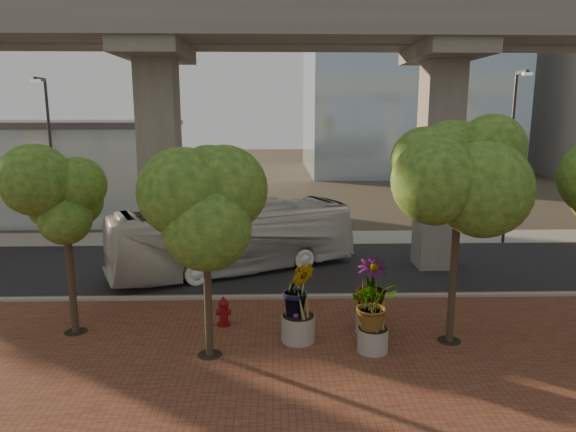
{
  "coord_description": "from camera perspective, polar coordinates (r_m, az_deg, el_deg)",
  "views": [
    {
      "loc": [
        -1.19,
        -20.1,
        6.8
      ],
      "look_at": [
        -0.59,
        0.5,
        2.67
      ],
      "focal_mm": 32.0,
      "sensor_mm": 36.0,
      "label": 1
    }
  ],
  "objects": [
    {
      "name": "ground",
      "position": [
        21.25,
        1.64,
        -7.34
      ],
      "size": [
        160.0,
        160.0,
        0.0
      ],
      "primitive_type": "plane",
      "color": "#373228",
      "rests_on": "ground"
    },
    {
      "name": "brick_plaza",
      "position": [
        13.91,
        3.62,
        -17.81
      ],
      "size": [
        70.0,
        13.0,
        0.06
      ],
      "primitive_type": "cube",
      "color": "brown",
      "rests_on": "ground"
    },
    {
      "name": "asphalt_road",
      "position": [
        23.14,
        1.36,
        -5.71
      ],
      "size": [
        90.0,
        8.0,
        0.04
      ],
      "primitive_type": "cube",
      "color": "black",
      "rests_on": "ground"
    },
    {
      "name": "curb_strip",
      "position": [
        19.34,
        1.99,
        -9.01
      ],
      "size": [
        70.0,
        0.25,
        0.16
      ],
      "primitive_type": "cube",
      "color": "gray",
      "rests_on": "ground"
    },
    {
      "name": "far_sidewalk",
      "position": [
        28.44,
        0.78,
        -2.45
      ],
      "size": [
        90.0,
        3.0,
        0.06
      ],
      "primitive_type": "cube",
      "color": "gray",
      "rests_on": "ground"
    },
    {
      "name": "transit_viaduct",
      "position": [
        22.13,
        1.45,
        12.58
      ],
      "size": [
        72.0,
        5.6,
        12.4
      ],
      "color": "gray",
      "rests_on": "ground"
    },
    {
      "name": "station_pavilion",
      "position": [
        40.86,
        -29.18,
        4.86
      ],
      "size": [
        23.0,
        13.0,
        6.3
      ],
      "color": "silver",
      "rests_on": "ground"
    },
    {
      "name": "transit_bus",
      "position": [
        22.27,
        -5.98,
        -2.53
      ],
      "size": [
        10.76,
        6.7,
        2.98
      ],
      "primitive_type": "imported",
      "rotation": [
        0.0,
        0.0,
        2.0
      ],
      "color": "silver",
      "rests_on": "ground"
    },
    {
      "name": "fire_hydrant",
      "position": [
        16.95,
        -7.16,
        -10.52
      ],
      "size": [
        0.48,
        0.43,
        0.95
      ],
      "color": "maroon",
      "rests_on": "ground"
    },
    {
      "name": "planter_front",
      "position": [
        15.0,
        9.5,
        -10.02
      ],
      "size": [
        1.97,
        1.97,
        2.17
      ],
      "color": "#A7A297",
      "rests_on": "ground"
    },
    {
      "name": "planter_right",
      "position": [
        16.2,
        9.2,
        -7.96
      ],
      "size": [
        2.21,
        2.21,
        2.36
      ],
      "color": "#9D998D",
      "rests_on": "ground"
    },
    {
      "name": "planter_left",
      "position": [
        15.38,
        1.15,
        -8.54
      ],
      "size": [
        2.26,
        2.26,
        2.49
      ],
      "color": "#AFA79E",
      "rests_on": "ground"
    },
    {
      "name": "street_tree_far_west",
      "position": [
        16.72,
        -23.56,
        1.27
      ],
      "size": [
        3.36,
        3.36,
        5.65
      ],
      "color": "#4E3F2C",
      "rests_on": "ground"
    },
    {
      "name": "street_tree_near_west",
      "position": [
        13.95,
        -9.19,
        0.58
      ],
      "size": [
        3.58,
        3.58,
        5.82
      ],
      "color": "#4E3F2C",
      "rests_on": "ground"
    },
    {
      "name": "street_tree_near_east",
      "position": [
        15.32,
        18.6,
        4.97
      ],
      "size": [
        4.14,
        4.14,
        7.11
      ],
      "color": "#4E3F2C",
      "rests_on": "ground"
    },
    {
      "name": "streetlamp_west",
      "position": [
        28.66,
        -24.92,
        6.56
      ],
      "size": [
        0.42,
        1.23,
        8.47
      ],
      "color": "#2A2B2F",
      "rests_on": "ground"
    },
    {
      "name": "streetlamp_east",
      "position": [
        28.81,
        23.61,
        7.09
      ],
      "size": [
        0.44,
        1.28,
        8.81
      ],
      "color": "#2B2B30",
      "rests_on": "ground"
    }
  ]
}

